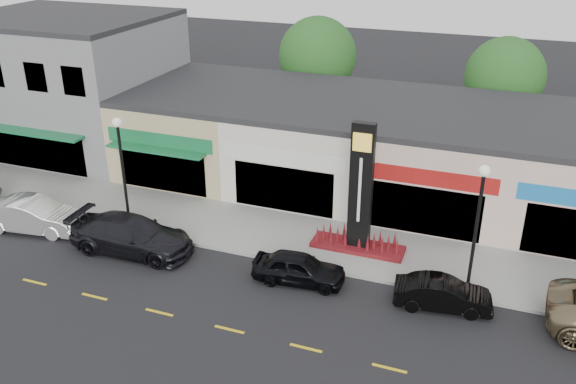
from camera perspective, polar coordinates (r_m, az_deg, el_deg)
name	(u,v)px	position (r m, az deg, el deg)	size (l,w,h in m)	color
ground	(261,287)	(25.45, -2.55, -8.86)	(120.00, 120.00, 0.00)	black
sidewalk	(297,237)	(28.86, 0.81, -4.23)	(52.00, 4.30, 0.15)	gray
curb	(279,260)	(27.04, -0.82, -6.41)	(52.00, 0.20, 0.15)	gray
building_grey_2story	(70,82)	(41.86, -19.76, 9.69)	(12.00, 10.95, 8.30)	slate
shop_beige	(204,125)	(37.11, -7.88, 6.26)	(7.00, 10.85, 4.80)	tan
shop_cream	(315,139)	(34.49, 2.50, 5.02)	(7.00, 10.01, 4.80)	beige
shop_pink_w	(441,155)	(33.15, 14.09, 3.42)	(7.00, 10.01, 4.80)	#CAAA99
tree_rear_west	(317,56)	(41.79, 2.78, 12.60)	(5.20, 5.20, 7.83)	#382619
tree_rear_mid	(505,77)	(39.97, 19.62, 10.14)	(4.80, 4.80, 7.29)	#382619
lamp_west_near	(122,162)	(29.39, -15.27, 2.74)	(0.44, 0.44, 5.47)	black
lamp_east_near	(478,217)	(24.35, 17.33, -2.27)	(0.44, 0.44, 5.47)	black
pylon_sign	(360,207)	(26.96, 6.74, -1.36)	(4.20, 1.30, 6.00)	#500D18
car_white_van	(33,215)	(31.73, -22.77, -2.01)	(4.89, 1.71, 1.61)	white
car_dark_sedan	(132,235)	(28.37, -14.42, -3.92)	(5.70, 2.32, 1.65)	black
car_black_sedan	(299,268)	(25.41, 1.03, -7.13)	(3.86, 1.55, 1.32)	black
car_black_conv	(443,294)	(24.65, 14.29, -9.24)	(3.75, 1.31, 1.24)	black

